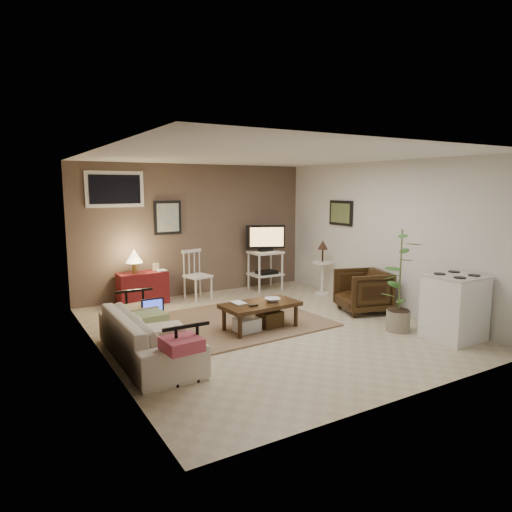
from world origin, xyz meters
TOP-DOWN VIEW (x-y plane):
  - floor at (0.00, 0.00)m, footprint 5.00×5.00m
  - art_back at (-0.55, 2.48)m, footprint 0.50×0.03m
  - art_right at (2.23, 1.05)m, footprint 0.03×0.60m
  - window at (-1.45, 2.48)m, footprint 0.96×0.03m
  - rug at (-0.32, 0.49)m, footprint 2.65×2.16m
  - coffee_table at (-0.13, -0.01)m, footprint 1.11×0.62m
  - sofa at (-1.80, -0.25)m, footprint 0.55×1.88m
  - sofa_pillows at (-1.75, -0.47)m, footprint 0.36×1.79m
  - sofa_end_rails at (-1.69, -0.25)m, footprint 0.51×1.88m
  - laptop at (-1.62, 0.07)m, footprint 0.29×0.21m
  - red_console at (-1.12, 2.25)m, footprint 0.83×0.37m
  - spindle_chair at (-0.16, 2.11)m, footprint 0.47×0.47m
  - tv_stand at (1.28, 2.12)m, footprint 0.71×0.49m
  - side_table at (1.99, 1.26)m, footprint 0.38×0.38m
  - armchair at (1.78, -0.04)m, footprint 0.86×0.89m
  - potted_plant at (1.51, -1.02)m, footprint 0.36×0.36m
  - stove at (1.87, -1.63)m, footprint 0.67×0.62m
  - bowl at (0.07, -0.03)m, footprint 0.22×0.12m
  - book_table at (-0.48, 0.12)m, footprint 0.16×0.02m
  - book_console at (-0.86, 2.20)m, footprint 0.16×0.02m

SIDE VIEW (x-z plane):
  - floor at x=0.00m, z-range 0.00..0.00m
  - rug at x=-0.32m, z-range 0.00..0.02m
  - coffee_table at x=-0.13m, z-range 0.02..0.43m
  - sofa_end_rails at x=-1.69m, z-range 0.00..0.63m
  - red_console at x=-1.12m, z-range -0.15..0.81m
  - sofa at x=-1.80m, z-range 0.00..0.74m
  - armchair at x=1.78m, z-range 0.00..0.75m
  - spindle_chair at x=-0.16m, z-range -0.03..0.85m
  - stove at x=1.87m, z-range 0.00..0.87m
  - sofa_pillows at x=-1.75m, z-range 0.39..0.51m
  - laptop at x=-1.62m, z-range 0.38..0.57m
  - bowl at x=0.07m, z-range 0.39..0.60m
  - book_table at x=-0.48m, z-range 0.39..0.61m
  - side_table at x=1.99m, z-range 0.12..1.14m
  - book_console at x=-0.86m, z-range 0.55..0.76m
  - tv_stand at x=1.28m, z-range 0.04..1.30m
  - potted_plant at x=1.51m, z-range 0.05..1.49m
  - art_back at x=-0.55m, z-range 1.15..1.75m
  - art_right at x=2.23m, z-range 1.29..1.75m
  - window at x=-1.45m, z-range 1.65..2.25m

